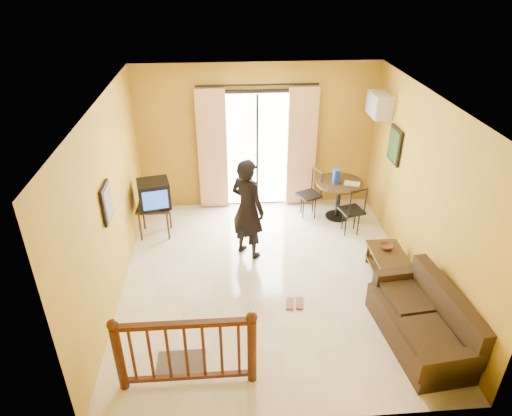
{
  "coord_description": "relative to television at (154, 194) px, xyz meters",
  "views": [
    {
      "loc": [
        -0.64,
        -5.66,
        4.45
      ],
      "look_at": [
        -0.19,
        0.2,
        1.16
      ],
      "focal_mm": 32.0,
      "sensor_mm": 36.0,
      "label": 1
    }
  ],
  "objects": [
    {
      "name": "ground",
      "position": [
        1.87,
        -1.45,
        -0.81
      ],
      "size": [
        5.0,
        5.0,
        0.0
      ],
      "primitive_type": "plane",
      "color": "beige",
      "rests_on": "ground"
    },
    {
      "name": "room_shell",
      "position": [
        1.87,
        -1.45,
        0.89
      ],
      "size": [
        5.0,
        5.0,
        5.0
      ],
      "color": "white",
      "rests_on": "ground"
    },
    {
      "name": "balcony_door",
      "position": [
        1.87,
        0.98,
        0.37
      ],
      "size": [
        2.25,
        0.14,
        2.46
      ],
      "color": "black",
      "rests_on": "ground"
    },
    {
      "name": "tv_table",
      "position": [
        -0.03,
        0.0,
        -0.31
      ],
      "size": [
        0.58,
        0.48,
        0.58
      ],
      "color": "black",
      "rests_on": "ground"
    },
    {
      "name": "television",
      "position": [
        0.0,
        0.0,
        0.0
      ],
      "size": [
        0.62,
        0.58,
        0.47
      ],
      "rotation": [
        0.0,
        0.0,
        0.21
      ],
      "color": "black",
      "rests_on": "tv_table"
    },
    {
      "name": "picture_left",
      "position": [
        -0.35,
        -1.65,
        0.74
      ],
      "size": [
        0.05,
        0.42,
        0.52
      ],
      "color": "black",
      "rests_on": "room_shell"
    },
    {
      "name": "dining_table",
      "position": [
        3.36,
        0.36,
        -0.23
      ],
      "size": [
        0.89,
        0.89,
        0.74
      ],
      "color": "black",
      "rests_on": "ground"
    },
    {
      "name": "water_jug",
      "position": [
        3.28,
        0.35,
        0.06
      ],
      "size": [
        0.14,
        0.14,
        0.26
      ],
      "primitive_type": "cylinder",
      "color": "#1439BF",
      "rests_on": "dining_table"
    },
    {
      "name": "serving_tray",
      "position": [
        3.56,
        0.26,
        -0.06
      ],
      "size": [
        0.33,
        0.27,
        0.02
      ],
      "primitive_type": "cube",
      "rotation": [
        0.0,
        0.0,
        -0.39
      ],
      "color": "beige",
      "rests_on": "dining_table"
    },
    {
      "name": "dining_chairs",
      "position": [
        3.14,
        0.12,
        -0.81
      ],
      "size": [
        1.16,
        1.16,
        0.95
      ],
      "color": "black",
      "rests_on": "ground"
    },
    {
      "name": "air_conditioner",
      "position": [
        3.96,
        0.5,
        1.34
      ],
      "size": [
        0.31,
        0.6,
        0.4
      ],
      "color": "silver",
      "rests_on": "room_shell"
    },
    {
      "name": "botanical_print",
      "position": [
        4.09,
        -0.15,
        0.84
      ],
      "size": [
        0.05,
        0.5,
        0.6
      ],
      "color": "black",
      "rests_on": "room_shell"
    },
    {
      "name": "coffee_table",
      "position": [
        3.72,
        -1.54,
        -0.54
      ],
      "size": [
        0.51,
        0.91,
        0.4
      ],
      "color": "black",
      "rests_on": "ground"
    },
    {
      "name": "bowl",
      "position": [
        3.72,
        -1.35,
        -0.38
      ],
      "size": [
        0.22,
        0.22,
        0.06
      ],
      "primitive_type": "imported",
      "rotation": [
        0.0,
        0.0,
        0.12
      ],
      "color": "brown",
      "rests_on": "coffee_table"
    },
    {
      "name": "sofa",
      "position": [
        3.72,
        -2.9,
        -0.51
      ],
      "size": [
        0.96,
        1.79,
        0.82
      ],
      "rotation": [
        0.0,
        0.0,
        0.1
      ],
      "color": "#322313",
      "rests_on": "ground"
    },
    {
      "name": "standing_person",
      "position": [
        1.58,
        -0.73,
        0.05
      ],
      "size": [
        0.74,
        0.73,
        1.72
      ],
      "primitive_type": "imported",
      "rotation": [
        0.0,
        0.0,
        2.41
      ],
      "color": "black",
      "rests_on": "ground"
    },
    {
      "name": "stair_balustrade",
      "position": [
        0.72,
        -3.35,
        -0.25
      ],
      "size": [
        1.63,
        0.13,
        1.04
      ],
      "color": "#471E0F",
      "rests_on": "ground"
    },
    {
      "name": "doormat",
      "position": [
        0.61,
        -3.05,
        -0.8
      ],
      "size": [
        0.6,
        0.4,
        0.02
      ],
      "primitive_type": "cube",
      "rotation": [
        0.0,
        0.0,
        0.0
      ],
      "color": "#514741",
      "rests_on": "ground"
    },
    {
      "name": "sandals",
      "position": [
        2.17,
        -2.08,
        -0.8
      ],
      "size": [
        0.28,
        0.26,
        0.03
      ],
      "color": "brown",
      "rests_on": "ground"
    }
  ]
}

